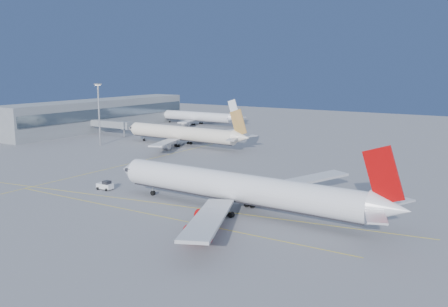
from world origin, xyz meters
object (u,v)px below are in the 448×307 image
(light_mast, at_px, (99,109))
(airliner_etihad, at_px, (184,134))
(pushback_tug, at_px, (105,185))
(airliner_virgin, at_px, (242,189))
(airliner_third, at_px, (198,117))

(light_mast, bearing_deg, airliner_etihad, 30.87)
(pushback_tug, distance_m, light_mast, 77.10)
(airliner_etihad, distance_m, light_mast, 35.55)
(pushback_tug, bearing_deg, airliner_virgin, -0.56)
(airliner_third, xyz_separation_m, light_mast, (7.96, -79.58, 10.21))
(airliner_third, xyz_separation_m, pushback_tug, (63.49, -131.30, -3.38))
(airliner_virgin, xyz_separation_m, light_mast, (-95.89, 50.41, 9.32))
(airliner_virgin, xyz_separation_m, pushback_tug, (-40.36, -1.31, -4.27))
(airliner_virgin, xyz_separation_m, airliner_third, (-103.84, 129.99, -0.89))
(airliner_virgin, relative_size, airliner_third, 1.31)
(airliner_third, height_order, pushback_tug, airliner_third)
(airliner_etihad, height_order, light_mast, light_mast)
(light_mast, bearing_deg, airliner_virgin, -27.73)
(airliner_third, bearing_deg, airliner_virgin, -50.73)
(airliner_etihad, bearing_deg, airliner_virgin, -43.45)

